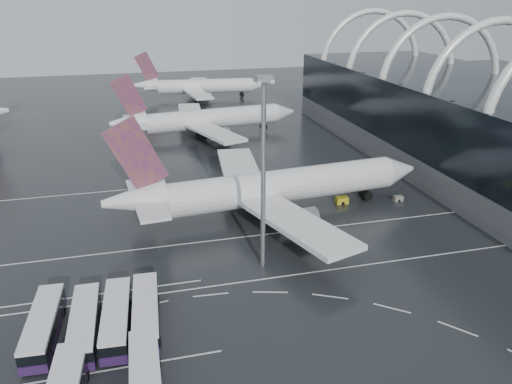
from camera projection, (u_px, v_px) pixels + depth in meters
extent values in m
plane|color=black|center=(266.00, 271.00, 75.42)|extent=(420.00, 420.00, 0.00)
torus|color=white|center=(491.00, 98.00, 107.41)|extent=(33.80, 1.80, 33.80)
torus|color=white|center=(439.00, 84.00, 124.47)|extent=(33.80, 1.80, 33.80)
torus|color=white|center=(401.00, 73.00, 141.54)|extent=(33.80, 1.80, 33.80)
torus|color=white|center=(370.00, 64.00, 158.61)|extent=(33.80, 1.80, 33.80)
cube|color=silver|center=(270.00, 278.00, 73.63)|extent=(120.00, 0.25, 0.01)
cube|color=silver|center=(248.00, 236.00, 86.20)|extent=(120.00, 0.25, 0.01)
cube|color=silver|center=(218.00, 181.00, 111.35)|extent=(120.00, 0.25, 0.01)
cube|color=silver|center=(98.00, 372.00, 55.45)|extent=(28.00, 0.25, 0.01)
cube|color=silver|center=(102.00, 294.00, 69.82)|extent=(28.00, 0.25, 0.01)
cylinder|color=white|center=(284.00, 186.00, 93.74)|extent=(45.13, 10.64, 6.21)
cone|color=white|center=(399.00, 170.00, 101.97)|extent=(7.02, 6.82, 6.21)
cone|color=white|center=(134.00, 200.00, 84.42)|extent=(11.28, 7.25, 6.21)
cube|color=#531A6D|center=(136.00, 155.00, 81.81)|extent=(10.33, 1.67, 13.17)
cube|color=white|center=(147.00, 198.00, 85.11)|extent=(6.72, 19.67, 0.54)
cube|color=white|center=(292.00, 220.00, 80.94)|extent=(15.30, 27.79, 0.86)
cube|color=white|center=(240.00, 169.00, 104.26)|extent=(10.38, 27.44, 0.86)
cylinder|color=gray|center=(300.00, 219.00, 85.96)|extent=(6.23, 4.21, 3.64)
cylinder|color=gray|center=(261.00, 182.00, 102.75)|extent=(6.23, 4.21, 3.64)
cube|color=black|center=(263.00, 210.00, 93.96)|extent=(13.47, 8.10, 2.36)
cylinder|color=white|center=(214.00, 118.00, 145.69)|extent=(39.85, 10.35, 5.68)
cone|color=white|center=(284.00, 112.00, 153.37)|extent=(6.51, 6.34, 5.68)
cone|color=white|center=(128.00, 123.00, 136.98)|extent=(10.39, 6.80, 5.68)
cube|color=#531A6D|center=(129.00, 96.00, 134.61)|extent=(9.43, 1.71, 12.03)
cube|color=white|center=(135.00, 122.00, 137.64)|extent=(6.48, 18.01, 0.49)
cube|color=white|center=(213.00, 132.00, 134.01)|extent=(14.39, 25.36, 0.78)
cube|color=white|center=(190.00, 113.00, 155.15)|extent=(9.01, 24.98, 0.78)
cylinder|color=gray|center=(220.00, 134.00, 138.62)|extent=(5.74, 3.95, 3.33)
cylinder|color=gray|center=(203.00, 120.00, 153.84)|extent=(5.74, 3.95, 3.33)
cube|color=black|center=(201.00, 133.00, 145.82)|extent=(12.41, 7.62, 2.15)
cylinder|color=white|center=(205.00, 86.00, 197.03)|extent=(37.00, 9.21, 5.47)
cone|color=white|center=(258.00, 85.00, 199.98)|extent=(6.19, 6.02, 5.47)
cone|color=white|center=(146.00, 85.00, 193.46)|extent=(9.94, 6.41, 5.47)
cube|color=#531A6D|center=(147.00, 67.00, 190.99)|extent=(9.09, 1.50, 11.58)
cube|color=white|center=(151.00, 85.00, 193.72)|extent=(5.96, 17.31, 0.47)
cube|color=white|center=(197.00, 93.00, 185.91)|extent=(9.06, 24.12, 0.75)
cube|color=white|center=(195.00, 83.00, 207.52)|extent=(13.52, 24.44, 0.75)
cylinder|color=gray|center=(204.00, 96.00, 189.96)|extent=(5.48, 3.72, 3.20)
cylinder|color=gray|center=(202.00, 88.00, 205.52)|extent=(5.48, 3.72, 3.20)
cube|color=black|center=(196.00, 96.00, 197.91)|extent=(11.87, 7.16, 2.07)
cube|color=#251543|center=(45.00, 332.00, 60.52)|extent=(3.77, 13.92, 1.17)
cube|color=black|center=(43.00, 323.00, 60.05)|extent=(3.82, 13.64, 1.38)
cube|color=silver|center=(42.00, 317.00, 59.70)|extent=(3.77, 13.92, 0.48)
cylinder|color=black|center=(52.00, 357.00, 56.95)|extent=(0.42, 1.08, 1.06)
cylinder|color=black|center=(24.00, 361.00, 56.40)|extent=(0.42, 1.08, 1.06)
cylinder|color=black|center=(63.00, 312.00, 64.96)|extent=(0.42, 1.08, 1.06)
cylinder|color=black|center=(39.00, 315.00, 64.41)|extent=(0.42, 1.08, 1.06)
cube|color=#251543|center=(85.00, 331.00, 60.74)|extent=(3.31, 13.78, 1.16)
cube|color=black|center=(84.00, 322.00, 60.27)|extent=(3.37, 13.51, 1.37)
cube|color=silver|center=(83.00, 316.00, 59.93)|extent=(3.31, 13.78, 0.48)
cylinder|color=black|center=(96.00, 355.00, 57.26)|extent=(0.39, 1.06, 1.06)
cylinder|color=black|center=(69.00, 359.00, 56.62)|extent=(0.39, 1.06, 1.06)
cylinder|color=black|center=(100.00, 311.00, 65.18)|extent=(0.39, 1.06, 1.06)
cylinder|color=black|center=(76.00, 314.00, 64.55)|extent=(0.39, 1.06, 1.06)
cube|color=#251543|center=(117.00, 324.00, 61.91)|extent=(3.86, 14.00, 1.17)
cube|color=black|center=(116.00, 315.00, 61.44)|extent=(3.91, 13.73, 1.38)
cube|color=silver|center=(115.00, 309.00, 61.09)|extent=(3.86, 14.00, 0.48)
cylinder|color=black|center=(128.00, 348.00, 58.31)|extent=(0.43, 1.08, 1.07)
cylinder|color=black|center=(102.00, 352.00, 57.77)|extent=(0.43, 1.08, 1.07)
cylinder|color=black|center=(131.00, 305.00, 66.37)|extent=(0.43, 1.08, 1.07)
cylinder|color=black|center=(108.00, 308.00, 65.83)|extent=(0.43, 1.08, 1.07)
cube|color=#251543|center=(146.00, 318.00, 63.04)|extent=(3.80, 14.02, 1.17)
cube|color=black|center=(146.00, 310.00, 62.56)|extent=(3.85, 13.75, 1.39)
cube|color=silver|center=(145.00, 303.00, 62.21)|extent=(3.80, 14.02, 0.48)
cylinder|color=black|center=(160.00, 342.00, 59.44)|extent=(0.43, 1.09, 1.07)
cylinder|color=black|center=(134.00, 345.00, 58.88)|extent=(0.43, 1.09, 1.07)
cylinder|color=black|center=(158.00, 300.00, 67.51)|extent=(0.43, 1.09, 1.07)
cylinder|color=black|center=(135.00, 302.00, 66.95)|extent=(0.43, 1.09, 1.07)
cylinder|color=black|center=(87.00, 377.00, 53.97)|extent=(0.45, 1.10, 1.08)
cylinder|color=black|center=(58.00, 381.00, 53.46)|extent=(0.45, 1.10, 1.08)
cube|color=black|center=(146.00, 381.00, 51.03)|extent=(3.43, 13.79, 1.40)
cube|color=silver|center=(145.00, 374.00, 50.68)|extent=(3.38, 14.07, 0.49)
cylinder|color=black|center=(159.00, 363.00, 56.05)|extent=(0.40, 1.08, 1.08)
cylinder|color=black|center=(132.00, 367.00, 55.39)|extent=(0.40, 1.08, 1.08)
cylinder|color=gray|center=(263.00, 180.00, 71.98)|extent=(0.71, 0.71, 28.22)
cube|color=gray|center=(264.00, 79.00, 66.61)|extent=(2.22, 2.22, 0.81)
cube|color=white|center=(264.00, 81.00, 66.72)|extent=(2.02, 2.02, 0.40)
cube|color=gold|center=(342.00, 200.00, 99.51)|extent=(2.46, 1.45, 1.34)
cube|color=gold|center=(269.00, 212.00, 94.58)|extent=(1.96, 1.16, 1.07)
cube|color=slate|center=(398.00, 198.00, 100.81)|extent=(1.88, 1.11, 1.02)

